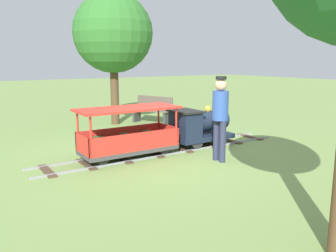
% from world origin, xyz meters
% --- Properties ---
extents(ground_plane, '(60.00, 60.00, 0.00)m').
position_xyz_m(ground_plane, '(0.00, 0.00, 0.00)').
color(ground_plane, '#75934C').
extents(track, '(0.78, 5.70, 0.04)m').
position_xyz_m(track, '(0.00, 0.33, 0.02)').
color(track, gray).
rests_on(track, ground_plane).
extents(locomotive, '(0.74, 1.45, 1.01)m').
position_xyz_m(locomotive, '(0.00, 1.18, 0.48)').
color(locomotive, '#192338').
rests_on(locomotive, ground_plane).
extents(passenger_car, '(0.84, 2.00, 0.97)m').
position_xyz_m(passenger_car, '(0.00, -0.57, 0.42)').
color(passenger_car, '#3F3F3F').
rests_on(passenger_car, ground_plane).
extents(conductor_person, '(0.30, 0.30, 1.62)m').
position_xyz_m(conductor_person, '(1.14, 0.78, 0.96)').
color(conductor_person, '#282D47').
rests_on(conductor_person, ground_plane).
extents(park_bench, '(1.35, 0.90, 0.82)m').
position_xyz_m(park_bench, '(-3.11, 1.82, 0.42)').
color(park_bench, brown).
rests_on(park_bench, ground_plane).
extents(oak_tree_near, '(2.32, 2.32, 3.85)m').
position_xyz_m(oak_tree_near, '(-3.59, 0.80, 2.68)').
color(oak_tree_near, '#4C3823').
rests_on(oak_tree_near, ground_plane).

